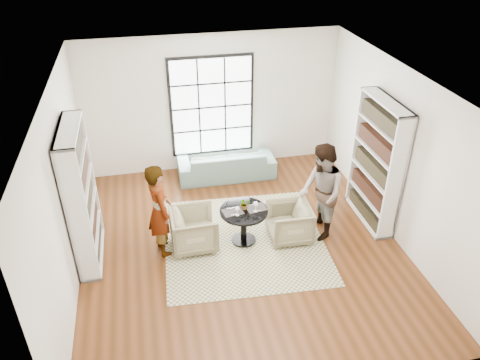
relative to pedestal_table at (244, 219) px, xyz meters
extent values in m
plane|color=#5F3116|center=(-0.06, -0.12, -0.49)|extent=(6.00, 6.00, 0.00)
plane|color=silver|center=(-0.06, 2.88, 1.01)|extent=(5.50, 0.00, 5.50)
plane|color=silver|center=(-2.81, -0.12, 1.01)|extent=(0.00, 6.00, 6.00)
plane|color=silver|center=(2.69, -0.12, 1.01)|extent=(0.00, 6.00, 6.00)
plane|color=silver|center=(-0.06, -3.12, 1.01)|extent=(5.50, 0.00, 5.50)
plane|color=white|center=(-0.06, -0.12, 2.51)|extent=(6.00, 6.00, 0.00)
cube|color=black|center=(-0.06, 2.86, 0.96)|extent=(1.82, 0.06, 2.22)
cube|color=white|center=(-0.06, 2.82, 0.96)|extent=(1.70, 0.02, 2.10)
cube|color=beige|center=(0.01, 0.01, -0.48)|extent=(2.98, 2.98, 0.01)
cylinder|color=black|center=(0.00, 0.00, -0.47)|extent=(0.43, 0.43, 0.04)
cylinder|color=black|center=(0.00, 0.00, -0.16)|extent=(0.11, 0.11, 0.59)
cylinder|color=black|center=(0.00, 0.00, 0.16)|extent=(0.84, 0.84, 0.04)
imported|color=slate|center=(0.13, 2.33, -0.18)|extent=(2.11, 0.85, 0.61)
imported|color=tan|center=(-0.87, 0.05, -0.13)|extent=(0.80, 0.78, 0.72)
imported|color=tan|center=(0.82, -0.07, -0.15)|extent=(0.77, 0.75, 0.68)
imported|color=gray|center=(-1.42, 0.05, 0.36)|extent=(0.53, 0.69, 1.70)
imported|color=gray|center=(1.37, -0.07, 0.41)|extent=(0.71, 0.89, 1.79)
cube|color=#282522|center=(-0.20, -0.01, 0.19)|extent=(0.37, 0.31, 0.01)
cube|color=#282522|center=(0.23, 0.02, 0.19)|extent=(0.37, 0.31, 0.01)
cylinder|color=silver|center=(-0.14, -0.12, 0.19)|extent=(0.06, 0.06, 0.01)
cylinder|color=silver|center=(-0.14, -0.12, 0.24)|extent=(0.01, 0.01, 0.10)
sphere|color=maroon|center=(-0.14, -0.12, 0.31)|extent=(0.08, 0.08, 0.08)
ellipsoid|color=white|center=(-0.14, -0.12, 0.31)|extent=(0.08, 0.08, 0.09)
cylinder|color=silver|center=(0.19, -0.08, 0.19)|extent=(0.07, 0.07, 0.01)
cylinder|color=silver|center=(0.19, -0.08, 0.25)|extent=(0.01, 0.01, 0.12)
sphere|color=maroon|center=(0.19, -0.08, 0.34)|extent=(0.09, 0.09, 0.09)
ellipsoid|color=white|center=(0.19, -0.08, 0.34)|extent=(0.09, 0.09, 0.10)
imported|color=gray|center=(0.02, 0.04, 0.29)|extent=(0.20, 0.17, 0.21)
camera|label=1|loc=(-1.48, -6.46, 4.82)|focal=35.00mm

